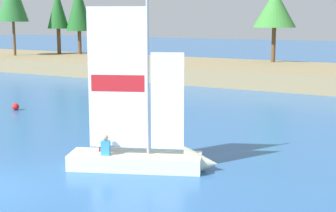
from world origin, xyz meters
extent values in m
cube|color=#897A56|center=(0.00, 27.82, 0.60)|extent=(80.00, 10.39, 1.19)
cylinder|color=brown|center=(-25.57, 26.28, 2.83)|extent=(0.26, 0.26, 3.28)
cylinder|color=brown|center=(-23.28, 30.12, 2.48)|extent=(0.38, 0.38, 2.57)
cone|color=#1E5B23|center=(-23.28, 30.12, 5.73)|extent=(2.16, 2.16, 3.94)
cylinder|color=brown|center=(-21.17, 30.84, 2.37)|extent=(0.36, 0.36, 2.35)
cone|color=#1E5B23|center=(-21.17, 30.84, 5.92)|extent=(2.61, 2.61, 4.76)
cylinder|color=brown|center=(-1.16, 31.38, 2.62)|extent=(0.34, 0.34, 2.86)
cone|color=#387F33|center=(-1.16, 31.38, 5.58)|extent=(3.53, 3.53, 3.06)
cube|color=silver|center=(2.86, 4.02, 0.25)|extent=(4.41, 2.75, 0.49)
cone|color=silver|center=(4.83, 4.83, 0.25)|extent=(1.40, 1.42, 1.09)
cylinder|color=#B7B7BC|center=(3.25, 4.18, 3.03)|extent=(0.08, 0.08, 5.08)
cube|color=white|center=(2.37, 3.81, 2.95)|extent=(1.77, 0.76, 4.42)
cube|color=red|center=(2.37, 3.81, 2.78)|extent=(1.60, 0.69, 0.53)
cube|color=white|center=(3.83, 4.42, 2.23)|extent=(0.98, 0.43, 3.07)
cylinder|color=#B7B7BC|center=(2.37, 3.81, 0.71)|extent=(1.79, 0.79, 0.06)
cube|color=#338CCC|center=(2.13, 3.42, 0.73)|extent=(0.34, 0.29, 0.47)
sphere|color=tan|center=(2.13, 3.42, 1.08)|extent=(0.20, 0.20, 0.20)
cube|color=red|center=(1.74, 3.84, 0.78)|extent=(0.34, 0.29, 0.58)
sphere|color=tan|center=(1.74, 3.84, 1.18)|extent=(0.20, 0.20, 0.20)
sphere|color=red|center=(-8.30, 9.62, 0.19)|extent=(0.38, 0.38, 0.38)
camera|label=1|loc=(11.32, -8.97, 4.81)|focal=52.99mm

